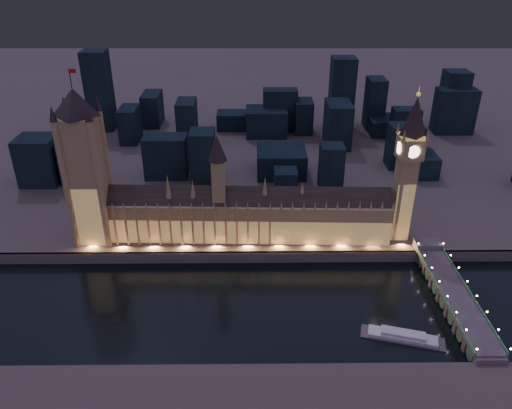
{
  "coord_description": "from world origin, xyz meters",
  "views": [
    {
      "loc": [
        1.96,
        -248.28,
        198.52
      ],
      "look_at": [
        5.0,
        55.0,
        38.0
      ],
      "focal_mm": 35.0,
      "sensor_mm": 36.0,
      "label": 1
    }
  ],
  "objects_px": {
    "palace_of_westminster": "(247,215)",
    "elizabeth_tower": "(409,158)",
    "victoria_tower": "(85,161)",
    "westminster_bridge": "(451,294)",
    "river_boat": "(403,336)"
  },
  "relations": [
    {
      "from": "victoria_tower",
      "to": "river_boat",
      "type": "bearing_deg",
      "value": -26.36
    },
    {
      "from": "elizabeth_tower",
      "to": "river_boat",
      "type": "xyz_separation_m",
      "value": [
        -21.15,
        -97.56,
        -67.68
      ]
    },
    {
      "from": "palace_of_westminster",
      "to": "victoria_tower",
      "type": "xyz_separation_m",
      "value": [
        -108.36,
        0.18,
        41.82
      ]
    },
    {
      "from": "river_boat",
      "to": "elizabeth_tower",
      "type": "bearing_deg",
      "value": 77.77
    },
    {
      "from": "palace_of_westminster",
      "to": "victoria_tower",
      "type": "distance_m",
      "value": 116.15
    },
    {
      "from": "victoria_tower",
      "to": "westminster_bridge",
      "type": "xyz_separation_m",
      "value": [
        234.94,
        -65.37,
        -62.2
      ]
    },
    {
      "from": "victoria_tower",
      "to": "westminster_bridge",
      "type": "height_order",
      "value": "victoria_tower"
    },
    {
      "from": "elizabeth_tower",
      "to": "river_boat",
      "type": "distance_m",
      "value": 120.61
    },
    {
      "from": "victoria_tower",
      "to": "westminster_bridge",
      "type": "distance_m",
      "value": 251.68
    },
    {
      "from": "palace_of_westminster",
      "to": "westminster_bridge",
      "type": "bearing_deg",
      "value": -27.25
    },
    {
      "from": "westminster_bridge",
      "to": "river_boat",
      "type": "xyz_separation_m",
      "value": [
        -38.09,
        -32.19,
        -4.43
      ]
    },
    {
      "from": "palace_of_westminster",
      "to": "elizabeth_tower",
      "type": "distance_m",
      "value": 117.72
    },
    {
      "from": "palace_of_westminster",
      "to": "westminster_bridge",
      "type": "distance_m",
      "value": 143.84
    },
    {
      "from": "victoria_tower",
      "to": "river_boat",
      "type": "xyz_separation_m",
      "value": [
        196.85,
        -97.56,
        -66.63
      ]
    },
    {
      "from": "elizabeth_tower",
      "to": "westminster_bridge",
      "type": "xyz_separation_m",
      "value": [
        16.94,
        -65.37,
        -63.24
      ]
    }
  ]
}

